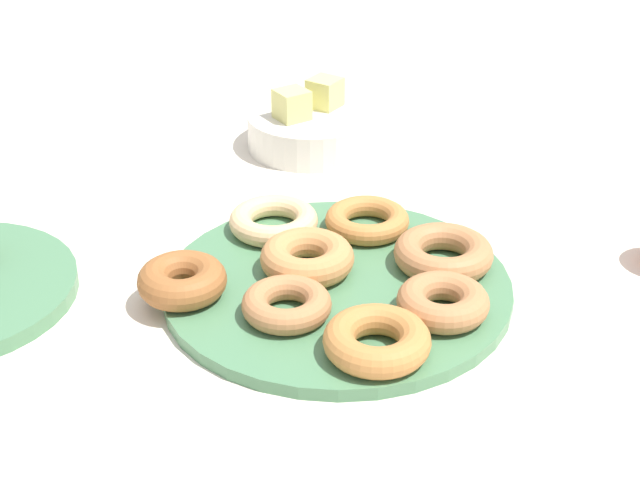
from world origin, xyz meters
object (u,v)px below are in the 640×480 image
at_px(donut_plate, 337,287).
at_px(donut_5, 182,280).
at_px(donut_6, 307,258).
at_px(fruit_bowl, 311,130).
at_px(donut_4, 367,220).
at_px(donut_1, 443,253).
at_px(donut_0, 377,340).
at_px(melon_chunk_left, 292,105).
at_px(donut_7, 443,302).
at_px(donut_3, 276,220).
at_px(donut_2, 287,304).
at_px(melon_chunk_right, 325,93).

xyz_separation_m(donut_plate, donut_5, (-0.13, 0.06, 0.02)).
xyz_separation_m(donut_6, fruit_bowl, (0.17, 0.27, -0.01)).
bearing_deg(donut_plate, donut_4, 39.26).
height_order(donut_4, donut_5, donut_5).
xyz_separation_m(donut_plate, donut_1, (0.10, -0.03, 0.02)).
relative_size(donut_0, melon_chunk_left, 2.51).
relative_size(donut_7, melon_chunk_left, 2.28).
bearing_deg(melon_chunk_left, fruit_bowl, 0.00).
bearing_deg(donut_3, melon_chunk_left, 54.19).
bearing_deg(donut_2, fruit_bowl, 54.25).
xyz_separation_m(donut_0, melon_chunk_right, (0.23, 0.42, 0.04)).
bearing_deg(donut_0, fruit_bowl, 64.25).
height_order(donut_plate, donut_6, donut_6).
distance_m(donut_1, donut_6, 0.13).
distance_m(donut_7, melon_chunk_left, 0.41).
bearing_deg(donut_plate, donut_3, 88.38).
bearing_deg(donut_4, melon_chunk_left, 77.22).
distance_m(donut_plate, donut_0, 0.12).
xyz_separation_m(donut_2, melon_chunk_left, (0.20, 0.32, 0.04)).
xyz_separation_m(donut_4, melon_chunk_left, (0.05, 0.23, 0.04)).
xyz_separation_m(donut_3, donut_5, (-0.13, -0.06, 0.00)).
height_order(donut_plate, donut_3, donut_3).
bearing_deg(donut_4, donut_2, -149.28).
height_order(donut_3, fruit_bowl, fruit_bowl).
bearing_deg(donut_0, donut_3, 80.12).
height_order(donut_4, donut_6, donut_6).
bearing_deg(donut_1, donut_0, -149.45).
height_order(donut_0, donut_1, same).
xyz_separation_m(donut_1, donut_6, (-0.11, 0.06, 0.00)).
bearing_deg(fruit_bowl, donut_7, -106.24).
distance_m(donut_plate, donut_5, 0.15).
bearing_deg(donut_6, fruit_bowl, 56.70).
relative_size(donut_0, melon_chunk_right, 2.51).
distance_m(donut_6, donut_7, 0.14).
height_order(donut_5, donut_7, donut_5).
relative_size(donut_2, donut_4, 0.93).
xyz_separation_m(donut_1, donut_4, (-0.02, 0.10, -0.00)).
height_order(fruit_bowl, melon_chunk_left, melon_chunk_left).
relative_size(donut_1, donut_4, 1.11).
bearing_deg(donut_3, fruit_bowl, 48.83).
relative_size(donut_6, fruit_bowl, 0.57).
xyz_separation_m(donut_0, donut_6, (0.02, 0.14, 0.00)).
distance_m(donut_3, fruit_bowl, 0.24).
bearing_deg(donut_2, melon_chunk_right, 52.14).
height_order(donut_1, melon_chunk_right, melon_chunk_right).
bearing_deg(donut_5, donut_plate, -23.96).
relative_size(donut_1, donut_5, 1.16).
distance_m(donut_1, donut_2, 0.17).
bearing_deg(melon_chunk_left, donut_5, -137.92).
bearing_deg(donut_0, donut_plate, 71.99).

